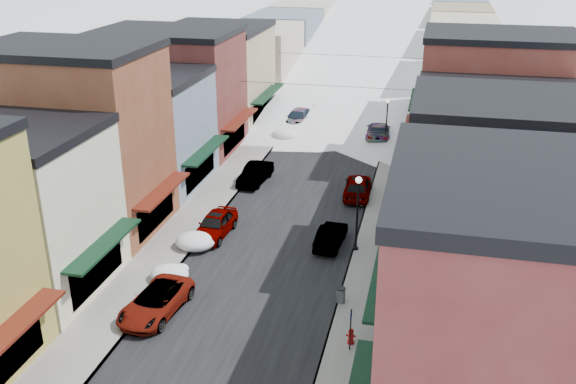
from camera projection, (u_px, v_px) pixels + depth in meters
The scene contains 35 objects.
road at pixel (354, 100), 77.34m from camera, with size 10.00×160.00×0.01m, color black.
sidewalk_left at pixel (301, 96), 78.68m from camera, with size 3.20×160.00×0.15m, color gray.
sidewalk_right at pixel (410, 102), 75.95m from camera, with size 3.20×160.00×0.15m, color gray.
curb_left at pixel (313, 97), 78.36m from camera, with size 0.10×160.00×0.15m, color slate.
curb_right at pixel (397, 102), 76.27m from camera, with size 0.10×160.00×0.15m, color slate.
bldg_l_cream at pixel (9, 209), 35.46m from camera, with size 11.30×8.20×9.50m.
bldg_l_brick_near at pixel (73, 140), 42.20m from camera, with size 12.30×8.20×12.50m.
bldg_l_grayblue at pixel (138, 129), 50.42m from camera, with size 11.30×9.20×9.00m.
bldg_l_brick_far at pixel (170, 90), 58.36m from camera, with size 13.30×9.20×11.00m.
bldg_l_tan at pixel (217, 74), 67.36m from camera, with size 11.30×11.20×10.00m.
bldg_r_brick_near at pixel (553, 358), 20.75m from camera, with size 12.30×9.20×12.50m.
bldg_r_green at pixel (507, 265), 29.54m from camera, with size 11.30×9.20×9.50m.
bldg_r_blue at pixel (495, 185), 37.46m from camera, with size 11.30×9.20×10.50m.
bldg_r_cream at pixel (493, 150), 45.75m from camera, with size 12.30×9.20×9.00m.
bldg_r_brick_far at pixel (494, 102), 53.28m from camera, with size 13.30×9.20×11.50m.
bldg_r_tan at pixel (475, 87), 62.88m from camera, with size 11.30×11.20×9.50m.
distant_blocks at pixel (375, 37), 96.55m from camera, with size 34.00×55.00×8.00m.
overhead_cables at pixel (340, 69), 63.72m from camera, with size 16.40×15.04×0.04m.
car_white_suv at pixel (156, 302), 34.16m from camera, with size 2.39×5.18×1.44m, color white.
car_silver_sedan at pixel (215, 224), 42.89m from camera, with size 1.90×4.73×1.61m, color #93969A.
car_dark_hatch at pixel (255, 174), 51.88m from camera, with size 1.63×4.66×1.54m, color black.
car_silver_wagon at pixel (298, 118), 66.85m from camera, with size 2.35×5.78×1.68m, color #989B9F.
car_green_sedan at pixel (331, 236), 41.57m from camera, with size 1.46×4.18×1.38m, color black.
car_gray_suv at pixel (358, 186), 49.16m from camera, with size 2.00×4.96×1.69m, color gray.
car_black_sedan at pixel (378, 131), 62.55m from camera, with size 2.34×5.76×1.67m, color black.
car_lane_silver at pixel (346, 88), 79.75m from camera, with size 1.83×4.55×1.55m, color #A3A5AB.
car_lane_white at pixel (376, 74), 87.56m from camera, with size 2.57×5.57×1.55m, color silver.
fire_hydrant at pixel (351, 337), 31.57m from camera, with size 0.48×0.36×0.82m.
parking_sign at pixel (351, 326), 30.70m from camera, with size 0.06×0.31×2.29m.
trash_can at pixel (341, 295), 35.01m from camera, with size 0.52×0.52×0.88m.
streetlamp_near at pixel (358, 204), 39.81m from camera, with size 0.41×0.41×4.95m.
streetlamp_far at pixel (387, 117), 59.37m from camera, with size 0.38×0.38×4.53m.
snow_pile_near at pixel (171, 274), 37.44m from camera, with size 2.28×2.61×0.97m.
snow_pile_mid at pixel (196, 241), 41.23m from camera, with size 2.58×2.79×1.09m.
snow_pile_far at pixel (285, 135), 62.53m from camera, with size 2.52×2.75×1.07m.
Camera 1 is at (9.16, -15.63, 19.13)m, focal length 40.00 mm.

